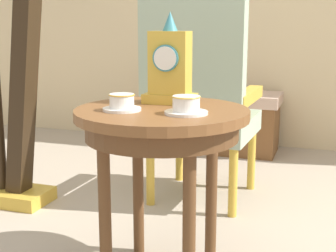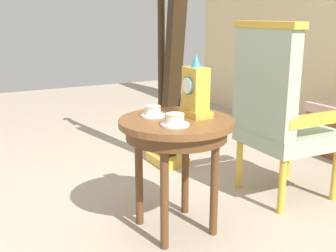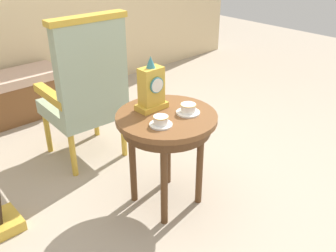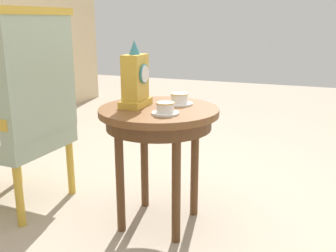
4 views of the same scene
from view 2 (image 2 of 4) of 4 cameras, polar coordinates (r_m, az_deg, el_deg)
ground_plane at (r=2.44m, az=0.16°, el=-13.95°), size 10.00×10.00×0.00m
side_table at (r=2.25m, az=1.09°, el=-1.12°), size 0.62×0.62×0.64m
teacup_left at (r=2.29m, az=-2.06°, el=1.97°), size 0.13×0.13×0.06m
teacup_right at (r=2.09m, az=0.95°, el=0.81°), size 0.14×0.14×0.06m
mantel_clock at (r=2.27m, az=3.73°, el=4.67°), size 0.19×0.11×0.34m
armchair at (r=2.76m, az=14.59°, el=2.14°), size 0.57×0.55×1.14m
harp at (r=3.25m, az=0.21°, el=7.20°), size 0.40×0.24×1.84m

